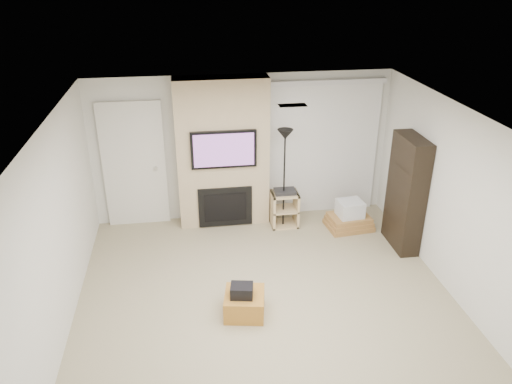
{
  "coord_description": "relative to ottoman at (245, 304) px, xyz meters",
  "views": [
    {
      "loc": [
        -0.95,
        -5.12,
        4.15
      ],
      "look_at": [
        0.0,
        1.2,
        1.15
      ],
      "focal_mm": 35.0,
      "sensor_mm": 36.0,
      "label": 1
    }
  ],
  "objects": [
    {
      "name": "ottoman",
      "position": [
        0.0,
        0.0,
        0.0
      ],
      "size": [
        0.58,
        0.58,
        0.3
      ],
      "primitive_type": "cube",
      "rotation": [
        0.0,
        0.0,
        -0.18
      ],
      "color": "#AA7028",
      "rests_on": "floor"
    },
    {
      "name": "wall_left",
      "position": [
        -2.17,
        -0.0,
        1.1
      ],
      "size": [
        0.0,
        5.5,
        2.5
      ],
      "primitive_type": "cube",
      "rotation": [
        1.57,
        0.0,
        1.57
      ],
      "color": "silver",
      "rests_on": "ground"
    },
    {
      "name": "fireplace_wall",
      "position": [
        -0.02,
        2.54,
        1.09
      ],
      "size": [
        1.5,
        0.47,
        2.5
      ],
      "color": "tan",
      "rests_on": "floor"
    },
    {
      "name": "wall_right",
      "position": [
        2.83,
        -0.0,
        1.1
      ],
      "size": [
        0.0,
        5.5,
        2.5
      ],
      "primitive_type": "cube",
      "rotation": [
        1.57,
        0.0,
        1.57
      ],
      "color": "silver",
      "rests_on": "ground"
    },
    {
      "name": "vertical_blinds",
      "position": [
        1.73,
        2.69,
        1.12
      ],
      "size": [
        1.98,
        0.1,
        2.37
      ],
      "color": "silver",
      "rests_on": "floor"
    },
    {
      "name": "bookshelf",
      "position": [
        2.67,
        1.33,
        0.75
      ],
      "size": [
        0.3,
        0.8,
        1.8
      ],
      "color": "black",
      "rests_on": "floor"
    },
    {
      "name": "floor",
      "position": [
        0.33,
        -0.0,
        -0.15
      ],
      "size": [
        5.0,
        5.5,
        0.0
      ],
      "primitive_type": "cube",
      "color": "tan",
      "rests_on": "ground"
    },
    {
      "name": "av_stand",
      "position": [
        0.97,
        2.24,
        0.2
      ],
      "size": [
        0.45,
        0.38,
        0.66
      ],
      "color": "#D6BA84",
      "rests_on": "floor"
    },
    {
      "name": "wall_back",
      "position": [
        0.33,
        2.75,
        1.1
      ],
      "size": [
        5.0,
        0.0,
        2.5
      ],
      "primitive_type": "cube",
      "rotation": [
        1.57,
        0.0,
        0.0
      ],
      "color": "silver",
      "rests_on": "ground"
    },
    {
      "name": "hvac_vent",
      "position": [
        0.73,
        0.8,
        2.35
      ],
      "size": [
        0.35,
        0.18,
        0.01
      ],
      "primitive_type": "cube",
      "color": "silver",
      "rests_on": "ceiling"
    },
    {
      "name": "floor_lamp",
      "position": [
        0.95,
        2.21,
        1.2
      ],
      "size": [
        0.25,
        0.25,
        1.72
      ],
      "color": "black",
      "rests_on": "floor"
    },
    {
      "name": "box_stack",
      "position": [
        2.04,
        1.98,
        0.04
      ],
      "size": [
        0.79,
        0.63,
        0.49
      ],
      "color": "#A6753E",
      "rests_on": "floor"
    },
    {
      "name": "black_bag",
      "position": [
        -0.04,
        -0.03,
        0.23
      ],
      "size": [
        0.32,
        0.27,
        0.16
      ],
      "primitive_type": "cube",
      "rotation": [
        0.0,
        0.0,
        -0.18
      ],
      "color": "black",
      "rests_on": "ottoman"
    },
    {
      "name": "entry_door",
      "position": [
        -1.47,
        2.71,
        0.9
      ],
      "size": [
        1.02,
        0.11,
        2.14
      ],
      "color": "silver",
      "rests_on": "floor"
    },
    {
      "name": "ceiling",
      "position": [
        0.33,
        -0.0,
        2.35
      ],
      "size": [
        5.0,
        5.5,
        0.0
      ],
      "primitive_type": "cube",
      "color": "white",
      "rests_on": "wall_back"
    }
  ]
}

